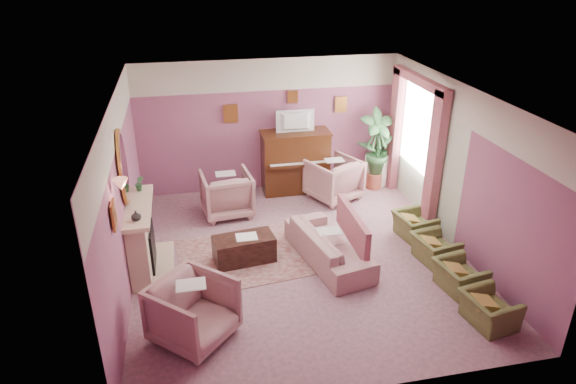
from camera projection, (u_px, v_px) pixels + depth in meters
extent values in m
cube|color=gray|center=(300.00, 257.00, 8.76)|extent=(5.50, 6.00, 0.01)
cube|color=white|center=(302.00, 96.00, 7.57)|extent=(5.50, 6.00, 0.01)
cube|color=#734671|center=(269.00, 126.00, 10.82)|extent=(5.50, 0.02, 2.80)
cube|color=#734671|center=(364.00, 294.00, 5.50)|extent=(5.50, 0.02, 2.80)
cube|color=#734671|center=(122.00, 198.00, 7.66)|extent=(0.02, 6.00, 2.80)
cube|color=#734671|center=(459.00, 169.00, 8.67)|extent=(0.02, 6.00, 2.80)
cube|color=beige|center=(268.00, 75.00, 10.35)|extent=(5.50, 0.01, 0.65)
cube|color=beige|center=(423.00, 159.00, 9.95)|extent=(0.01, 3.00, 2.15)
cube|color=beige|center=(141.00, 239.00, 8.22)|extent=(0.30, 1.40, 1.10)
cube|color=black|center=(148.00, 246.00, 8.31)|extent=(0.18, 0.72, 0.68)
cube|color=orange|center=(152.00, 256.00, 8.39)|extent=(0.06, 0.54, 0.10)
cube|color=beige|center=(138.00, 207.00, 7.99)|extent=(0.40, 1.55, 0.07)
cube|color=beige|center=(157.00, 266.00, 8.49)|extent=(0.55, 1.50, 0.02)
ellipsoid|color=#AC702E|center=(123.00, 168.00, 7.67)|extent=(0.04, 0.72, 1.20)
ellipsoid|color=silver|center=(125.00, 168.00, 7.68)|extent=(0.01, 0.60, 1.06)
cone|color=#DF8767|center=(121.00, 185.00, 6.68)|extent=(0.20, 0.20, 0.16)
cube|color=#3C1D0D|center=(295.00, 162.00, 10.95)|extent=(1.40, 0.60, 1.30)
cube|color=#3C1D0D|center=(299.00, 165.00, 10.61)|extent=(1.30, 0.12, 0.06)
cube|color=white|center=(299.00, 164.00, 10.59)|extent=(1.20, 0.08, 0.02)
cube|color=#3C1D0D|center=(295.00, 133.00, 10.67)|extent=(1.45, 0.65, 0.04)
imported|color=black|center=(296.00, 120.00, 10.50)|extent=(0.80, 0.12, 0.48)
cube|color=#AC702E|center=(231.00, 114.00, 10.50)|extent=(0.30, 0.03, 0.38)
cube|color=#AC702E|center=(341.00, 104.00, 10.91)|extent=(0.26, 0.03, 0.34)
cube|color=#AC702E|center=(293.00, 97.00, 10.62)|extent=(0.22, 0.03, 0.26)
cube|color=#AC702E|center=(114.00, 215.00, 6.46)|extent=(0.03, 0.28, 0.36)
cube|color=silver|center=(419.00, 125.00, 9.90)|extent=(0.03, 1.40, 1.80)
cube|color=#9D4E59|center=(435.00, 161.00, 9.24)|extent=(0.16, 0.34, 2.60)
cube|color=#9D4E59|center=(395.00, 130.00, 10.87)|extent=(0.16, 0.34, 2.60)
cube|color=#9D4E59|center=(420.00, 80.00, 9.52)|extent=(0.16, 2.20, 0.16)
imported|color=#2F6233|center=(139.00, 183.00, 8.40)|extent=(0.16, 0.16, 0.28)
imported|color=beige|center=(136.00, 216.00, 7.50)|extent=(0.16, 0.16, 0.16)
cube|color=#8E5F5A|center=(254.00, 255.00, 8.81)|extent=(2.70, 2.09, 0.01)
cube|color=black|center=(244.00, 249.00, 8.57)|extent=(1.06, 0.63, 0.45)
cube|color=white|center=(247.00, 237.00, 8.48)|extent=(0.35, 0.28, 0.01)
imported|color=tan|center=(329.00, 240.00, 8.50)|extent=(0.65, 1.96, 0.79)
cube|color=#9D4E59|center=(353.00, 227.00, 8.49)|extent=(0.10, 1.48, 0.54)
imported|color=tan|center=(226.00, 191.00, 10.01)|extent=(0.93, 0.93, 0.97)
imported|color=tan|center=(334.00, 177.00, 10.65)|extent=(0.93, 0.93, 0.97)
imported|color=tan|center=(193.00, 309.00, 6.73)|extent=(0.93, 0.93, 0.97)
imported|color=brown|center=(490.00, 305.00, 7.08)|extent=(0.50, 0.71, 0.61)
imported|color=brown|center=(460.00, 272.00, 7.80)|extent=(0.50, 0.71, 0.61)
imported|color=brown|center=(435.00, 245.00, 8.53)|extent=(0.50, 0.71, 0.61)
imported|color=brown|center=(414.00, 222.00, 9.25)|extent=(0.50, 0.71, 0.61)
cylinder|color=silver|center=(376.00, 169.00, 11.38)|extent=(0.52, 0.52, 0.70)
imported|color=#2F6233|center=(378.00, 147.00, 11.16)|extent=(0.30, 0.30, 0.34)
imported|color=#2F6233|center=(385.00, 150.00, 11.10)|extent=(0.16, 0.16, 0.28)
cylinder|color=brown|center=(374.00, 180.00, 11.27)|extent=(0.34, 0.34, 0.34)
imported|color=#2F6233|center=(377.00, 142.00, 10.90)|extent=(0.76, 0.76, 1.44)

